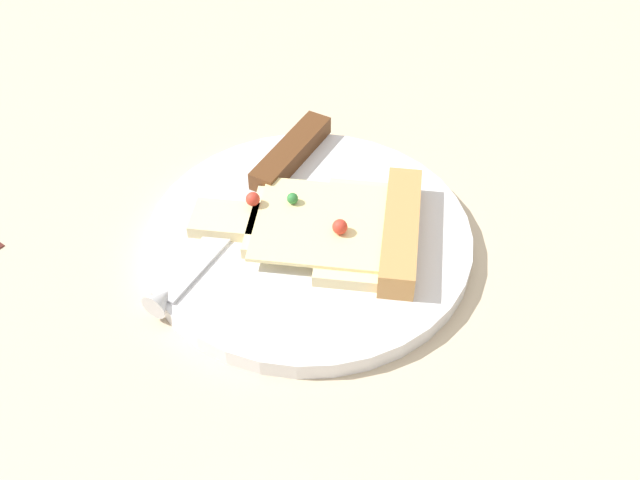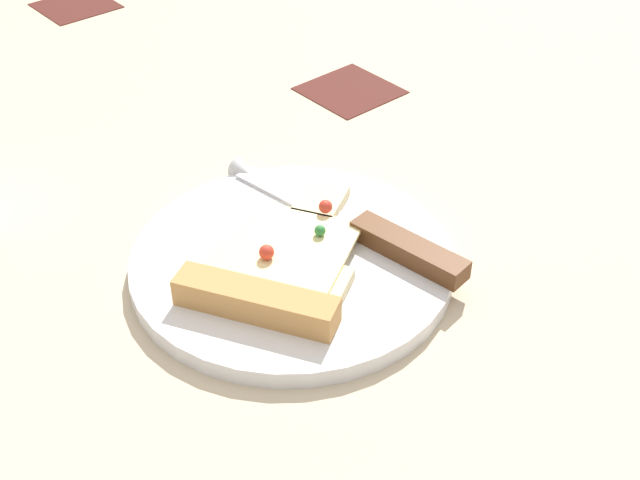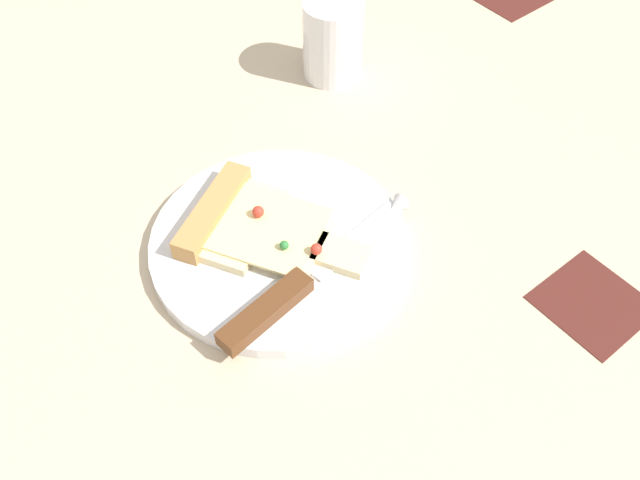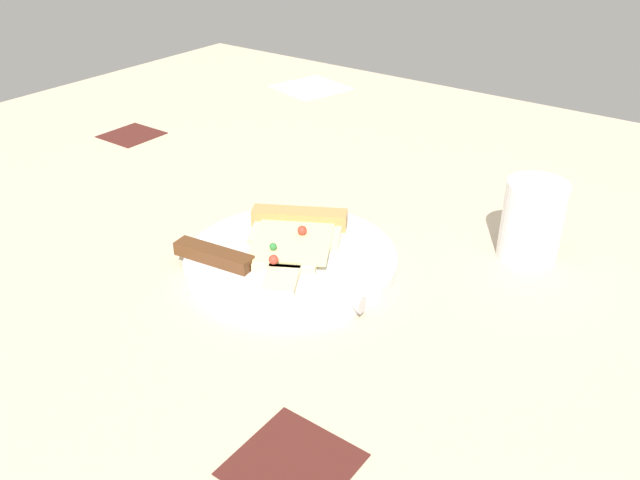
{
  "view_description": "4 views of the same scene",
  "coord_description": "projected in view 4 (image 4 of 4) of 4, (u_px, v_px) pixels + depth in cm",
  "views": [
    {
      "loc": [
        27.71,
        -40.39,
        42.8
      ],
      "look_at": [
        4.1,
        -8.89,
        3.53
      ],
      "focal_mm": 43.15,
      "sensor_mm": 36.0,
      "label": 1
    },
    {
      "loc": [
        33.26,
        32.57,
        42.34
      ],
      "look_at": [
        1.2,
        -4.25,
        4.33
      ],
      "focal_mm": 47.07,
      "sensor_mm": 36.0,
      "label": 2
    },
    {
      "loc": [
        -34.74,
        16.81,
        53.6
      ],
      "look_at": [
        -1.83,
        -9.5,
        2.7
      ],
      "focal_mm": 39.12,
      "sensor_mm": 36.0,
      "label": 3
    },
    {
      "loc": [
        -49.73,
        -49.03,
        41.2
      ],
      "look_at": [
        4.97,
        -8.91,
        2.41
      ],
      "focal_mm": 36.71,
      "sensor_mm": 36.0,
      "label": 4
    }
  ],
  "objects": [
    {
      "name": "knife",
      "position": [
        247.0,
        267.0,
        0.74
      ],
      "size": [
        5.33,
        24.06,
        2.45
      ],
      "rotation": [
        0.0,
        0.0,
        3.28
      ],
      "color": "silver",
      "rests_on": "plate"
    },
    {
      "name": "pizza_slice",
      "position": [
        294.0,
        237.0,
        0.79
      ],
      "size": [
        18.99,
        15.33,
        2.45
      ],
      "rotation": [
        0.0,
        0.0,
        2.08
      ],
      "color": "beige",
      "rests_on": "plate"
    },
    {
      "name": "plate",
      "position": [
        291.0,
        259.0,
        0.78
      ],
      "size": [
        25.2,
        25.2,
        1.45
      ],
      "primitive_type": "cylinder",
      "color": "silver",
      "rests_on": "ground_plane"
    },
    {
      "name": "ground_plane",
      "position": [
        239.0,
        262.0,
        0.81
      ],
      "size": [
        157.17,
        157.17,
        3.0
      ],
      "color": "#C6B293",
      "rests_on": "ground"
    },
    {
      "name": "napkin",
      "position": [
        311.0,
        87.0,
        1.4
      ],
      "size": [
        15.95,
        15.95,
        0.4
      ],
      "primitive_type": "cube",
      "rotation": [
        0.0,
        0.0,
        -0.26
      ],
      "color": "white",
      "rests_on": "ground_plane"
    },
    {
      "name": "drinking_glass",
      "position": [
        532.0,
        221.0,
        0.77
      ],
      "size": [
        7.18,
        7.18,
        9.73
      ],
      "primitive_type": "cylinder",
      "color": "white",
      "rests_on": "ground_plane"
    }
  ]
}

